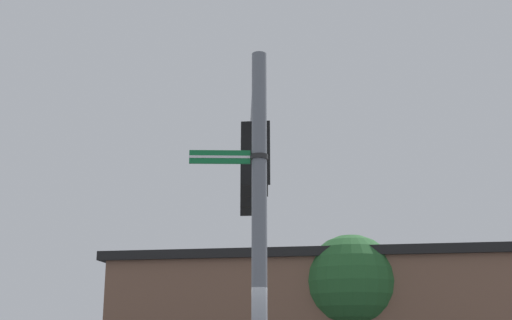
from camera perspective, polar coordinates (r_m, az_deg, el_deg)
name	(u,v)px	position (r m, az deg, el deg)	size (l,w,h in m)	color
signal_pole	(259,244)	(10.61, 0.28, -6.99)	(0.24, 0.24, 6.33)	slate
mast_arm	(255,133)	(14.07, -0.08, 2.29)	(0.22, 0.22, 5.83)	slate
traffic_light_nearest_pole	(257,155)	(12.72, 0.05, 0.40)	(0.54, 0.49, 1.31)	black
traffic_light_mid_inner	(255,169)	(13.69, -0.05, -0.73)	(0.54, 0.49, 1.31)	black
traffic_light_mid_outer	(254,180)	(14.67, -0.15, -1.71)	(0.54, 0.49, 1.31)	black
traffic_light_arm_end	(253,191)	(15.65, -0.23, -2.57)	(0.54, 0.49, 1.31)	black
street_name_sign	(239,157)	(10.89, -1.42, 0.24)	(1.25, 0.32, 0.22)	#147238
tree_by_storefront	(352,283)	(22.28, 7.98, -10.15)	(3.07, 3.07, 5.12)	#4C3823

